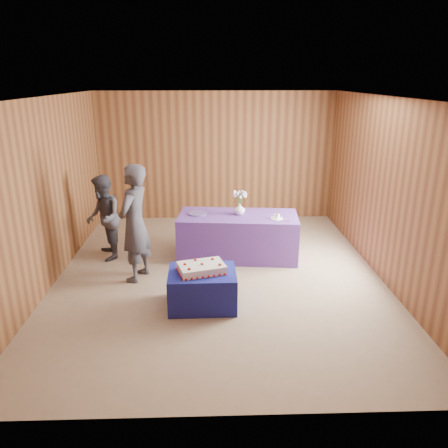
{
  "coord_description": "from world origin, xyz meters",
  "views": [
    {
      "loc": [
        -0.13,
        -6.24,
        2.96
      ],
      "look_at": [
        0.08,
        0.1,
        0.82
      ],
      "focal_mm": 35.0,
      "sensor_mm": 36.0,
      "label": 1
    }
  ],
  "objects_px": {
    "cake_table": "(202,289)",
    "serving_table": "(238,236)",
    "guest_left": "(135,224)",
    "guest_right": "(104,218)",
    "vase": "(240,209)",
    "sheet_cake": "(202,268)"
  },
  "relations": [
    {
      "from": "serving_table",
      "to": "guest_left",
      "type": "height_order",
      "value": "guest_left"
    },
    {
      "from": "serving_table",
      "to": "guest_left",
      "type": "xyz_separation_m",
      "value": [
        -1.6,
        -0.82,
        0.52
      ]
    },
    {
      "from": "serving_table",
      "to": "vase",
      "type": "xyz_separation_m",
      "value": [
        0.03,
        0.04,
        0.47
      ]
    },
    {
      "from": "cake_table",
      "to": "sheet_cake",
      "type": "xyz_separation_m",
      "value": [
        -0.01,
        -0.0,
        0.3
      ]
    },
    {
      "from": "guest_left",
      "to": "guest_right",
      "type": "xyz_separation_m",
      "value": [
        -0.66,
        0.82,
        -0.17
      ]
    },
    {
      "from": "cake_table",
      "to": "guest_left",
      "type": "bearing_deg",
      "value": 138.0
    },
    {
      "from": "vase",
      "to": "guest_right",
      "type": "xyz_separation_m",
      "value": [
        -2.28,
        -0.03,
        -0.12
      ]
    },
    {
      "from": "cake_table",
      "to": "sheet_cake",
      "type": "height_order",
      "value": "sheet_cake"
    },
    {
      "from": "serving_table",
      "to": "guest_right",
      "type": "height_order",
      "value": "guest_right"
    },
    {
      "from": "sheet_cake",
      "to": "cake_table",
      "type": "bearing_deg",
      "value": -9.74
    },
    {
      "from": "serving_table",
      "to": "sheet_cake",
      "type": "height_order",
      "value": "serving_table"
    },
    {
      "from": "cake_table",
      "to": "serving_table",
      "type": "bearing_deg",
      "value": 70.06
    },
    {
      "from": "sheet_cake",
      "to": "guest_left",
      "type": "distance_m",
      "value": 1.38
    },
    {
      "from": "cake_table",
      "to": "guest_right",
      "type": "distance_m",
      "value": 2.43
    },
    {
      "from": "vase",
      "to": "guest_right",
      "type": "distance_m",
      "value": 2.28
    },
    {
      "from": "cake_table",
      "to": "serving_table",
      "type": "xyz_separation_m",
      "value": [
        0.59,
        1.7,
        0.12
      ]
    },
    {
      "from": "sheet_cake",
      "to": "guest_right",
      "type": "height_order",
      "value": "guest_right"
    },
    {
      "from": "guest_left",
      "to": "guest_right",
      "type": "distance_m",
      "value": 1.06
    },
    {
      "from": "guest_left",
      "to": "guest_right",
      "type": "relative_size",
      "value": 1.23
    },
    {
      "from": "sheet_cake",
      "to": "guest_left",
      "type": "bearing_deg",
      "value": 122.44
    },
    {
      "from": "vase",
      "to": "sheet_cake",
      "type": "bearing_deg",
      "value": -109.63
    },
    {
      "from": "serving_table",
      "to": "guest_right",
      "type": "distance_m",
      "value": 2.28
    }
  ]
}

